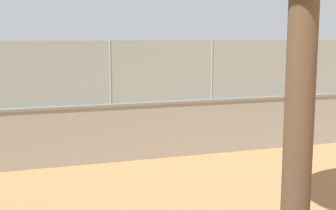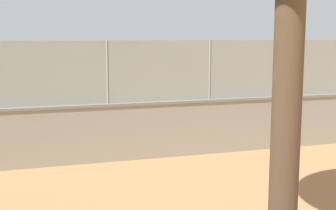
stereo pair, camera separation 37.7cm
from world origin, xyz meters
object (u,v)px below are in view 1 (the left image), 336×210
Objects in this scene: player_crossing_court at (204,110)px; courtside_bench at (309,121)px; player_foreground_swinging at (225,87)px; sports_ball at (113,95)px; player_near_wall_returning at (101,101)px.

player_crossing_court is 4.18m from courtside_bench.
sports_ball is (7.07, 5.81, 0.50)m from player_foreground_swinging.
player_near_wall_returning is at bearing -45.07° from player_crossing_court.
player_crossing_court is at bearing -8.64° from courtside_bench.
courtside_bench is (-0.23, 7.70, -0.55)m from player_foreground_swinging.
player_near_wall_returning is 2.19m from sports_ball.
player_near_wall_returning is 1.05× the size of courtside_bench.
player_near_wall_returning reaches higher than sports_ball.
sports_ball is at bearing 94.93° from player_near_wall_returning.
player_near_wall_returning is at bearing -28.19° from courtside_bench.
player_near_wall_returning is 0.99× the size of player_foreground_swinging.
sports_ball is at bearing -14.53° from courtside_bench.
player_crossing_court reaches higher than sports_ball.
player_near_wall_returning is 4.78m from player_crossing_court.
player_foreground_swinging reaches higher than sports_ball.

